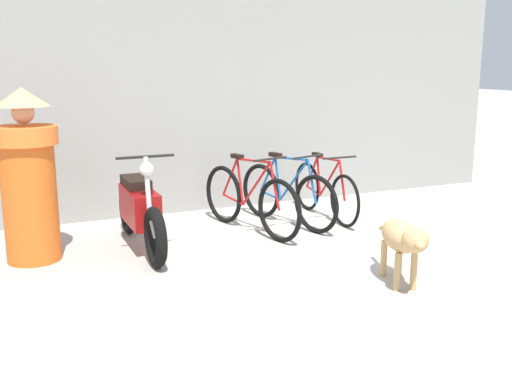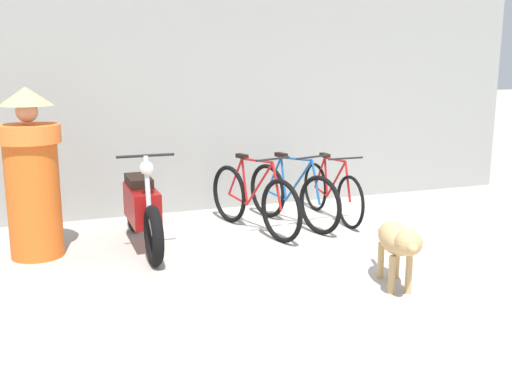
{
  "view_description": "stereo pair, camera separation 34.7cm",
  "coord_description": "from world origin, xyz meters",
  "px_view_note": "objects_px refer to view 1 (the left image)",
  "views": [
    {
      "loc": [
        -3.26,
        -4.46,
        1.97
      ],
      "look_at": [
        -0.82,
        1.08,
        0.65
      ],
      "focal_mm": 42.0,
      "sensor_mm": 36.0,
      "label": 1
    },
    {
      "loc": [
        -2.94,
        -4.59,
        1.97
      ],
      "look_at": [
        -0.82,
        1.08,
        0.65
      ],
      "focal_mm": 42.0,
      "sensor_mm": 36.0,
      "label": 2
    }
  ],
  "objects_px": {
    "person_in_robes": "(28,176)",
    "bicycle_2": "(325,191)",
    "bicycle_0": "(250,200)",
    "stray_dog": "(403,239)",
    "motorcycle": "(140,211)",
    "bicycle_1": "(287,196)"
  },
  "relations": [
    {
      "from": "bicycle_0",
      "to": "bicycle_2",
      "type": "height_order",
      "value": "bicycle_0"
    },
    {
      "from": "bicycle_0",
      "to": "stray_dog",
      "type": "distance_m",
      "value": 2.23
    },
    {
      "from": "bicycle_1",
      "to": "stray_dog",
      "type": "bearing_deg",
      "value": -16.29
    },
    {
      "from": "stray_dog",
      "to": "person_in_robes",
      "type": "distance_m",
      "value": 3.64
    },
    {
      "from": "bicycle_2",
      "to": "motorcycle",
      "type": "distance_m",
      "value": 2.49
    },
    {
      "from": "person_in_robes",
      "to": "bicycle_2",
      "type": "bearing_deg",
      "value": -143.04
    },
    {
      "from": "motorcycle",
      "to": "person_in_robes",
      "type": "relative_size",
      "value": 1.1
    },
    {
      "from": "motorcycle",
      "to": "stray_dog",
      "type": "relative_size",
      "value": 1.83
    },
    {
      "from": "bicycle_0",
      "to": "stray_dog",
      "type": "xyz_separation_m",
      "value": [
        0.55,
        -2.16,
        0.06
      ]
    },
    {
      "from": "bicycle_2",
      "to": "person_in_robes",
      "type": "relative_size",
      "value": 0.93
    },
    {
      "from": "bicycle_1",
      "to": "motorcycle",
      "type": "distance_m",
      "value": 1.89
    },
    {
      "from": "bicycle_1",
      "to": "bicycle_2",
      "type": "xyz_separation_m",
      "value": [
        0.59,
        0.1,
        -0.02
      ]
    },
    {
      "from": "bicycle_0",
      "to": "person_in_robes",
      "type": "bearing_deg",
      "value": -102.98
    },
    {
      "from": "bicycle_2",
      "to": "person_in_robes",
      "type": "distance_m",
      "value": 3.59
    },
    {
      "from": "bicycle_0",
      "to": "person_in_robes",
      "type": "xyz_separation_m",
      "value": [
        -2.41,
        -0.08,
        0.49
      ]
    },
    {
      "from": "bicycle_0",
      "to": "motorcycle",
      "type": "height_order",
      "value": "motorcycle"
    },
    {
      "from": "motorcycle",
      "to": "bicycle_2",
      "type": "bearing_deg",
      "value": 98.23
    },
    {
      "from": "bicycle_1",
      "to": "bicycle_2",
      "type": "height_order",
      "value": "bicycle_1"
    },
    {
      "from": "bicycle_0",
      "to": "bicycle_1",
      "type": "relative_size",
      "value": 1.07
    },
    {
      "from": "bicycle_0",
      "to": "bicycle_1",
      "type": "xyz_separation_m",
      "value": [
        0.54,
        0.1,
        -0.01
      ]
    },
    {
      "from": "bicycle_1",
      "to": "person_in_robes",
      "type": "bearing_deg",
      "value": -103.21
    },
    {
      "from": "bicycle_0",
      "to": "stray_dog",
      "type": "bearing_deg",
      "value": -0.52
    }
  ]
}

